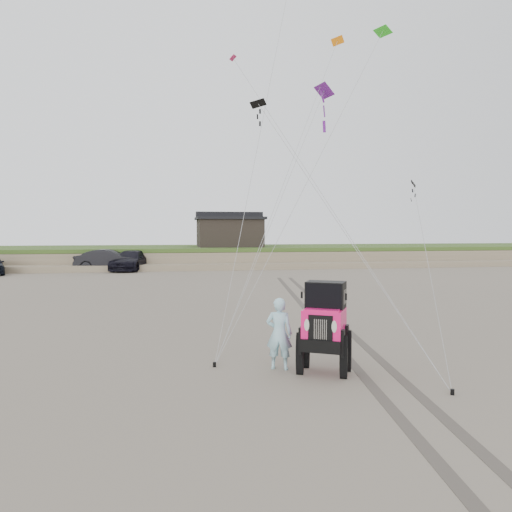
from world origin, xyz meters
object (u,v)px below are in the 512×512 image
at_px(cabin, 229,231).
at_px(truck_c, 131,261).
at_px(jeep, 324,337).
at_px(man, 279,333).
at_px(truck_b, 109,260).

relative_size(cabin, truck_c, 1.14).
height_order(cabin, jeep, cabin).
bearing_deg(man, truck_b, -54.76).
height_order(jeep, man, man).
height_order(truck_b, man, truck_b).
relative_size(jeep, man, 2.65).
relative_size(cabin, jeep, 1.40).
distance_m(truck_b, jeep, 32.01).
height_order(cabin, man, cabin).
distance_m(truck_b, truck_c, 1.73).
relative_size(truck_b, jeep, 1.15).
height_order(cabin, truck_b, cabin).
height_order(truck_b, jeep, truck_b).
distance_m(truck_b, man, 31.26).
bearing_deg(cabin, truck_c, -147.26).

